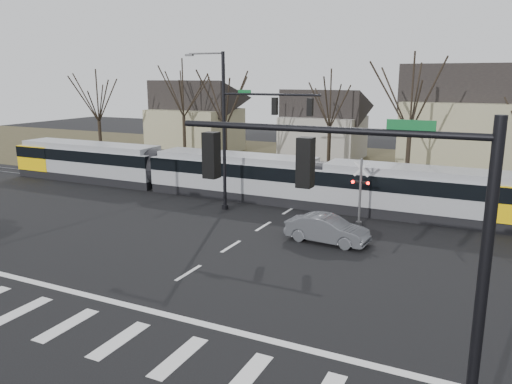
% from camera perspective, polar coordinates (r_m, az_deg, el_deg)
% --- Properties ---
extents(ground, '(140.00, 140.00, 0.00)m').
position_cam_1_polar(ground, '(21.53, -10.71, -10.88)').
color(ground, black).
extents(grass_verge, '(140.00, 28.00, 0.01)m').
position_cam_1_polar(grass_verge, '(49.91, 11.62, 2.78)').
color(grass_verge, '#38331E').
rests_on(grass_verge, ground).
extents(crosswalk, '(27.00, 2.60, 0.01)m').
position_cam_1_polar(crosswalk, '(18.82, -18.19, -14.99)').
color(crosswalk, silver).
rests_on(crosswalk, ground).
extents(stop_line, '(28.00, 0.35, 0.01)m').
position_cam_1_polar(stop_line, '(20.26, -13.80, -12.61)').
color(stop_line, silver).
rests_on(stop_line, ground).
extents(lane_dashes, '(0.18, 30.00, 0.01)m').
position_cam_1_polar(lane_dashes, '(34.94, 5.02, -1.34)').
color(lane_dashes, silver).
rests_on(lane_dashes, ground).
extents(rail_pair, '(90.00, 1.52, 0.06)m').
position_cam_1_polar(rail_pair, '(34.76, 4.90, -1.37)').
color(rail_pair, '#59595E').
rests_on(rail_pair, ground).
extents(tram, '(41.82, 3.11, 3.17)m').
position_cam_1_polar(tram, '(36.71, -2.59, 2.15)').
color(tram, gray).
rests_on(tram, ground).
extents(sedan, '(2.24, 4.69, 1.46)m').
position_cam_1_polar(sedan, '(26.87, 8.14, -4.23)').
color(sedan, '#4B4D52').
rests_on(sedan, ground).
extents(signal_pole_near_right, '(6.72, 0.44, 8.00)m').
position_cam_1_polar(signal_pole_near_right, '(10.44, 14.23, -6.83)').
color(signal_pole_near_right, black).
rests_on(signal_pole_near_right, ground).
extents(signal_pole_far, '(9.28, 0.44, 10.20)m').
position_cam_1_polar(signal_pole_far, '(31.77, -1.16, 7.70)').
color(signal_pole_far, black).
rests_on(signal_pole_far, ground).
extents(rail_crossing_signal, '(1.08, 0.36, 4.00)m').
position_cam_1_polar(rail_crossing_signal, '(30.08, 11.81, -0.24)').
color(rail_crossing_signal, '#59595B').
rests_on(rail_crossing_signal, ground).
extents(tree_row, '(59.20, 7.20, 10.00)m').
position_cam_1_polar(tree_row, '(43.00, 12.50, 7.86)').
color(tree_row, black).
rests_on(tree_row, ground).
extents(house_a, '(9.72, 8.64, 8.60)m').
position_cam_1_polar(house_a, '(59.22, -6.95, 8.88)').
color(house_a, gray).
rests_on(house_a, ground).
extents(house_b, '(8.64, 7.56, 7.65)m').
position_cam_1_polar(house_b, '(54.59, 7.75, 7.99)').
color(house_b, gray).
rests_on(house_b, ground).
extents(house_c, '(10.80, 8.64, 10.10)m').
position_cam_1_polar(house_c, '(48.88, 22.57, 8.04)').
color(house_c, gray).
rests_on(house_c, ground).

